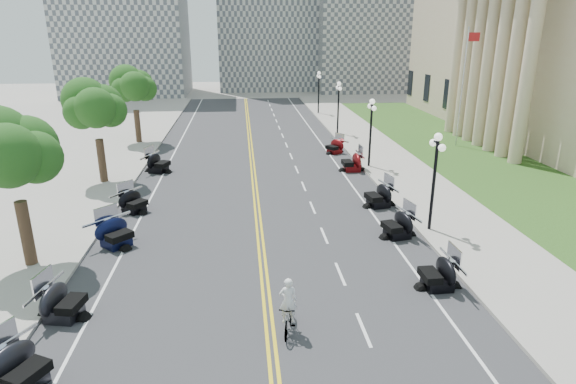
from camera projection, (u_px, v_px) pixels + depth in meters
name	position (u px, v px, depth m)	size (l,w,h in m)	color
ground	(264.00, 278.00, 19.95)	(160.00, 160.00, 0.00)	gray
road	(256.00, 198.00, 29.38)	(16.00, 90.00, 0.01)	#333335
centerline_yellow_a	(254.00, 198.00, 29.36)	(0.12, 90.00, 0.00)	yellow
centerline_yellow_b	(258.00, 198.00, 29.38)	(0.12, 90.00, 0.00)	yellow
edge_line_north	(359.00, 195.00, 29.96)	(0.12, 90.00, 0.00)	white
edge_line_south	(149.00, 201.00, 28.78)	(0.12, 90.00, 0.00)	white
lane_dash_5	(364.00, 330.00, 16.47)	(0.12, 2.00, 0.00)	white
lane_dash_6	(340.00, 274.00, 20.24)	(0.12, 2.00, 0.00)	white
lane_dash_7	(324.00, 235.00, 24.01)	(0.12, 2.00, 0.00)	white
lane_dash_8	(313.00, 207.00, 27.78)	(0.12, 2.00, 0.00)	white
lane_dash_9	(304.00, 186.00, 31.55)	(0.12, 2.00, 0.00)	white
lane_dash_10	(297.00, 169.00, 35.33)	(0.12, 2.00, 0.00)	white
lane_dash_11	(291.00, 156.00, 39.10)	(0.12, 2.00, 0.00)	white
lane_dash_12	(286.00, 145.00, 42.87)	(0.12, 2.00, 0.00)	white
lane_dash_13	(283.00, 136.00, 46.64)	(0.12, 2.00, 0.00)	white
lane_dash_14	(279.00, 128.00, 50.41)	(0.12, 2.00, 0.00)	white
lane_dash_15	(276.00, 121.00, 54.18)	(0.12, 2.00, 0.00)	white
lane_dash_16	(274.00, 115.00, 57.95)	(0.12, 2.00, 0.00)	white
lane_dash_17	(272.00, 110.00, 61.72)	(0.12, 2.00, 0.00)	white
lane_dash_18	(270.00, 105.00, 65.49)	(0.12, 2.00, 0.00)	white
lane_dash_19	(268.00, 101.00, 69.27)	(0.12, 2.00, 0.00)	white
sidewalk_north	(422.00, 192.00, 30.32)	(5.00, 90.00, 0.15)	#9E9991
sidewalk_south	(78.00, 203.00, 28.38)	(5.00, 90.00, 0.15)	#9E9991
lawn	(471.00, 157.00, 38.52)	(9.00, 60.00, 0.10)	#356023
distant_block_a	(123.00, 7.00, 72.58)	(18.00, 14.00, 26.00)	gray
distant_block_c	(376.00, 22.00, 79.74)	(20.00, 14.00, 22.00)	gray
street_lamp_2	(434.00, 183.00, 23.68)	(0.50, 1.20, 4.90)	black
street_lamp_3	(370.00, 133.00, 35.00)	(0.50, 1.20, 4.90)	black
street_lamp_4	(338.00, 108.00, 46.31)	(0.50, 1.20, 4.90)	black
street_lamp_5	(319.00, 93.00, 57.62)	(0.50, 1.20, 4.90)	black
flagpole	(462.00, 89.00, 40.75)	(1.10, 0.20, 10.00)	silver
tree_2	(12.00, 161.00, 19.39)	(4.80, 4.80, 9.20)	#235619
tree_3	(96.00, 112.00, 30.70)	(4.80, 4.80, 9.20)	#235619
tree_4	(134.00, 90.00, 42.02)	(4.80, 4.80, 9.20)	#235619
motorcycle_n_5	(438.00, 272.00, 18.94)	(2.04, 2.04, 1.43)	black
motorcycle_n_6	(398.00, 223.00, 23.64)	(2.08, 2.08, 1.46)	black
motorcycle_n_7	(379.00, 194.00, 27.77)	(2.13, 2.13, 1.49)	black
motorcycle_n_9	(352.00, 161.00, 34.80)	(2.16, 2.16, 1.51)	#590A0C
motorcycle_n_10	(335.00, 145.00, 39.81)	(1.89, 1.89, 1.32)	#590A0C
motorcycle_s_4	(18.00, 366.00, 13.57)	(2.15, 2.15, 1.51)	black
motorcycle_s_5	(62.00, 300.00, 16.94)	(2.09, 2.09, 1.46)	black
motorcycle_s_6	(115.00, 231.00, 22.63)	(2.16, 2.16, 1.52)	black
motorcycle_s_7	(133.00, 201.00, 26.90)	(1.97, 1.97, 1.38)	black
motorcycle_s_9	(158.00, 162.00, 34.48)	(2.19, 2.19, 1.53)	black
bicycle	(288.00, 317.00, 16.25)	(0.52, 1.85, 1.11)	#A51414
cyclist_rider	(288.00, 280.00, 15.81)	(0.61, 0.40, 1.66)	white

